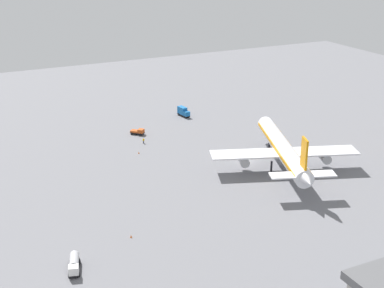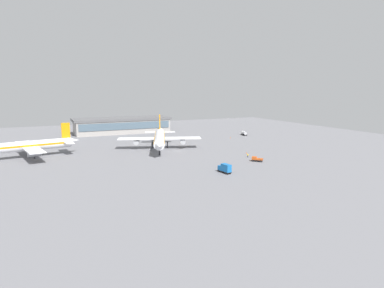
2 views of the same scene
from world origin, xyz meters
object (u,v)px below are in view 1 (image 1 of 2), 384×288
at_px(ground_crew_worker, 144,141).
at_px(safety_cone_mid_apron, 131,236).
at_px(fuel_truck, 74,264).
at_px(airplane_taxiing, 283,149).
at_px(pushback_tractor, 138,132).
at_px(catering_truck, 183,112).
at_px(safety_cone_near_gate, 139,153).

distance_m(ground_crew_worker, safety_cone_mid_apron, 57.48).
xyz_separation_m(fuel_truck, safety_cone_mid_apron, (14.13, 6.78, -1.09)).
xyz_separation_m(airplane_taxiing, ground_crew_worker, (-27.74, 35.05, -4.78)).
bearing_deg(safety_cone_mid_apron, pushback_tractor, 67.89).
distance_m(catering_truck, safety_cone_mid_apron, 85.64).
distance_m(fuel_truck, pushback_tractor, 78.12).
distance_m(airplane_taxiing, ground_crew_worker, 44.96).
bearing_deg(pushback_tractor, fuel_truck, -74.59).
height_order(airplane_taxiing, safety_cone_mid_apron, airplane_taxiing).
relative_size(airplane_taxiing, catering_truck, 8.44).
bearing_deg(fuel_truck, ground_crew_worker, 164.62).
xyz_separation_m(catering_truck, safety_cone_near_gate, (-27.37, -27.05, -1.40)).
bearing_deg(airplane_taxiing, safety_cone_near_gate, 69.61).
relative_size(catering_truck, safety_cone_mid_apron, 9.69).
distance_m(airplane_taxiing, safety_cone_near_gate, 42.69).
bearing_deg(safety_cone_near_gate, ground_crew_worker, 59.43).
height_order(catering_truck, fuel_truck, catering_truck).
relative_size(ground_crew_worker, safety_cone_mid_apron, 2.78).
bearing_deg(safety_cone_mid_apron, ground_crew_worker, 66.02).
xyz_separation_m(airplane_taxiing, safety_cone_mid_apron, (-51.11, -17.46, -5.33)).
relative_size(fuel_truck, safety_cone_mid_apron, 10.97).
relative_size(pushback_tractor, safety_cone_mid_apron, 7.44).
height_order(ground_crew_worker, safety_cone_mid_apron, ground_crew_worker).
height_order(airplane_taxiing, catering_truck, airplane_taxiing).
distance_m(fuel_truck, safety_cone_near_gate, 61.42).
relative_size(pushback_tractor, safety_cone_near_gate, 7.44).
bearing_deg(catering_truck, pushback_tractor, -71.01).
bearing_deg(airplane_taxiing, pushback_tractor, 51.33).
xyz_separation_m(catering_truck, ground_crew_worker, (-22.93, -19.52, -0.85)).
bearing_deg(pushback_tractor, airplane_taxiing, -13.54).
bearing_deg(safety_cone_near_gate, airplane_taxiing, -40.52).
xyz_separation_m(airplane_taxiing, pushback_tractor, (-26.34, 43.50, -4.66)).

